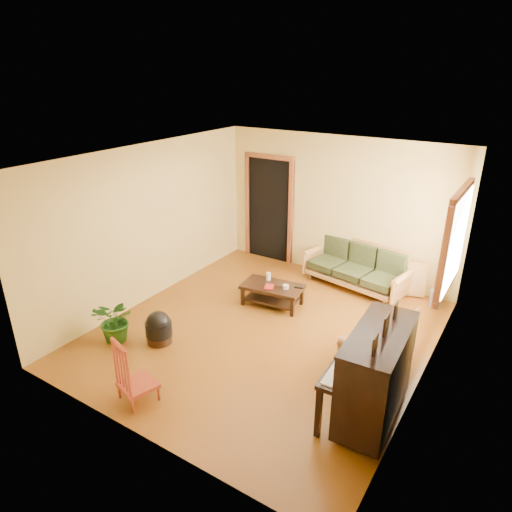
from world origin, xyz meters
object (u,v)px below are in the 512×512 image
Objects in this scene: ceramic_crock at (436,298)px; potted_plant at (116,321)px; piano at (375,377)px; sofa at (355,266)px; armchair at (377,340)px; coffee_table at (272,295)px; red_chair at (136,370)px; footstool at (159,331)px.

ceramic_crock is 5.10m from potted_plant.
piano is 1.91× the size of potted_plant.
armchair reaches higher than sofa.
coffee_table is 3.61× the size of ceramic_crock.
potted_plant is at bearing 165.14° from red_chair.
sofa is 3.63m from footstool.
sofa is 1.65m from coffee_table.
red_chair is (-1.05, -4.24, 0.03)m from sofa.
armchair is 0.69× the size of piano.
coffee_table is 2.58× the size of footstool.
red_chair reaches higher than coffee_table.
potted_plant is at bearing -153.81° from armchair.
coffee_table is 2.88m from piano.
sofa is 1.88× the size of coffee_table.
sofa is at bearing 121.94° from armchair.
sofa reaches higher than potted_plant.
ceramic_crock is (2.32, 1.43, -0.04)m from coffee_table.
potted_plant is (-3.36, -1.36, -0.11)m from armchair.
sofa is 4.36m from red_chair.
red_chair is 3.10× the size of ceramic_crock.
coffee_table is 2.52m from potted_plant.
piano is (0.27, -0.91, 0.13)m from armchair.
sofa reaches higher than coffee_table.
ceramic_crock is (1.42, 0.06, -0.26)m from sofa.
armchair is at bearing -20.94° from coffee_table.
footstool is 0.57× the size of potted_plant.
footstool is at bearing -107.87° from sofa.
coffee_table is 1.47× the size of potted_plant.
coffee_table is 2.88m from red_chair.
armchair is 3.02m from red_chair.
potted_plant is (-1.18, 0.73, -0.09)m from red_chair.
piano reaches higher than armchair.
red_chair is (-2.45, -1.18, -0.14)m from piano.
armchair is 1.31× the size of potted_plant.
piano reaches higher than footstool.
armchair is at bearing 60.91° from red_chair.
potted_plant reaches higher than ceramic_crock.
potted_plant is (-2.23, -3.50, -0.06)m from sofa.
sofa is at bearing 93.14° from red_chair.
piano is 3.14m from footstool.
footstool is 1.25m from red_chair.
armchair is 3.04m from footstool.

